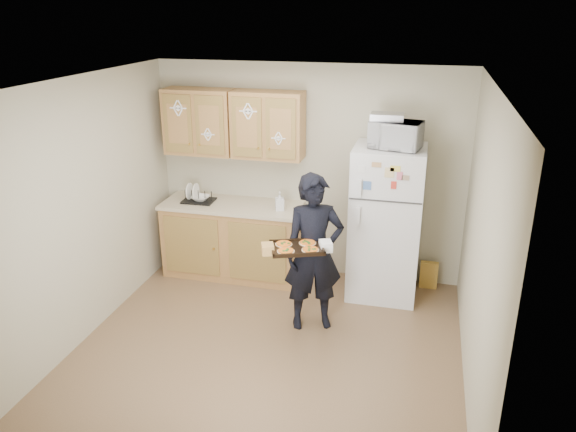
# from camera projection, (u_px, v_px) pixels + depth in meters

# --- Properties ---
(floor) EXTENTS (3.60, 3.60, 0.00)m
(floor) POSITION_uv_depth(u_px,v_px,m) (267.00, 350.00, 5.36)
(floor) COLOR brown
(floor) RESTS_ON ground
(ceiling) EXTENTS (3.60, 3.60, 0.00)m
(ceiling) POSITION_uv_depth(u_px,v_px,m) (263.00, 83.00, 4.47)
(ceiling) COLOR beige
(ceiling) RESTS_ON wall_back
(wall_back) EXTENTS (3.60, 0.04, 2.50)m
(wall_back) POSITION_uv_depth(u_px,v_px,m) (308.00, 173.00, 6.55)
(wall_back) COLOR #B0A98F
(wall_back) RESTS_ON floor
(wall_front) EXTENTS (3.60, 0.04, 2.50)m
(wall_front) POSITION_uv_depth(u_px,v_px,m) (180.00, 340.00, 3.28)
(wall_front) COLOR #B0A98F
(wall_front) RESTS_ON floor
(wall_left) EXTENTS (0.04, 3.60, 2.50)m
(wall_left) POSITION_uv_depth(u_px,v_px,m) (84.00, 211.00, 5.32)
(wall_left) COLOR #B0A98F
(wall_left) RESTS_ON floor
(wall_right) EXTENTS (0.04, 3.60, 2.50)m
(wall_right) POSITION_uv_depth(u_px,v_px,m) (481.00, 249.00, 4.51)
(wall_right) COLOR #B0A98F
(wall_right) RESTS_ON floor
(refrigerator) EXTENTS (0.75, 0.70, 1.70)m
(refrigerator) POSITION_uv_depth(u_px,v_px,m) (386.00, 223.00, 6.14)
(refrigerator) COLOR silver
(refrigerator) RESTS_ON floor
(base_cabinet) EXTENTS (1.60, 0.60, 0.86)m
(base_cabinet) POSITION_uv_depth(u_px,v_px,m) (233.00, 241.00, 6.74)
(base_cabinet) COLOR olive
(base_cabinet) RESTS_ON floor
(countertop) EXTENTS (1.64, 0.64, 0.04)m
(countertop) POSITION_uv_depth(u_px,v_px,m) (232.00, 205.00, 6.58)
(countertop) COLOR beige
(countertop) RESTS_ON base_cabinet
(upper_cab_left) EXTENTS (0.80, 0.33, 0.75)m
(upper_cab_left) POSITION_uv_depth(u_px,v_px,m) (200.00, 122.00, 6.46)
(upper_cab_left) COLOR olive
(upper_cab_left) RESTS_ON wall_back
(upper_cab_right) EXTENTS (0.80, 0.33, 0.75)m
(upper_cab_right) POSITION_uv_depth(u_px,v_px,m) (268.00, 125.00, 6.28)
(upper_cab_right) COLOR olive
(upper_cab_right) RESTS_ON wall_back
(cereal_box) EXTENTS (0.20, 0.07, 0.32)m
(cereal_box) POSITION_uv_depth(u_px,v_px,m) (429.00, 275.00, 6.48)
(cereal_box) COLOR gold
(cereal_box) RESTS_ON floor
(person) EXTENTS (0.68, 0.57, 1.60)m
(person) POSITION_uv_depth(u_px,v_px,m) (314.00, 253.00, 5.51)
(person) COLOR black
(person) RESTS_ON floor
(baking_tray) EXTENTS (0.58, 0.51, 0.04)m
(baking_tray) POSITION_uv_depth(u_px,v_px,m) (297.00, 248.00, 5.22)
(baking_tray) COLOR black
(baking_tray) RESTS_ON person
(pizza_front_left) EXTENTS (0.16, 0.16, 0.02)m
(pizza_front_left) POSITION_uv_depth(u_px,v_px,m) (286.00, 251.00, 5.13)
(pizza_front_left) COLOR orange
(pizza_front_left) RESTS_ON baking_tray
(pizza_front_right) EXTENTS (0.16, 0.16, 0.02)m
(pizza_front_right) POSITION_uv_depth(u_px,v_px,m) (310.00, 250.00, 5.15)
(pizza_front_right) COLOR orange
(pizza_front_right) RESTS_ON baking_tray
(pizza_back_left) EXTENTS (0.16, 0.16, 0.02)m
(pizza_back_left) POSITION_uv_depth(u_px,v_px,m) (284.00, 244.00, 5.28)
(pizza_back_left) COLOR orange
(pizza_back_left) RESTS_ON baking_tray
(pizza_back_right) EXTENTS (0.16, 0.16, 0.02)m
(pizza_back_right) POSITION_uv_depth(u_px,v_px,m) (308.00, 243.00, 5.30)
(pizza_back_right) COLOR orange
(pizza_back_right) RESTS_ON baking_tray
(microwave) EXTENTS (0.57, 0.44, 0.28)m
(microwave) POSITION_uv_depth(u_px,v_px,m) (396.00, 135.00, 5.73)
(microwave) COLOR silver
(microwave) RESTS_ON refrigerator
(foil_pan) EXTENTS (0.34, 0.24, 0.07)m
(foil_pan) POSITION_uv_depth(u_px,v_px,m) (387.00, 117.00, 5.72)
(foil_pan) COLOR #B1B0B7
(foil_pan) RESTS_ON microwave
(dish_rack) EXTENTS (0.37, 0.28, 0.15)m
(dish_rack) POSITION_uv_depth(u_px,v_px,m) (198.00, 196.00, 6.63)
(dish_rack) COLOR black
(dish_rack) RESTS_ON countertop
(bowl) EXTENTS (0.23, 0.23, 0.05)m
(bowl) POSITION_uv_depth(u_px,v_px,m) (201.00, 198.00, 6.63)
(bowl) COLOR white
(bowl) RESTS_ON dish_rack
(soap_bottle) EXTENTS (0.12, 0.12, 0.21)m
(soap_bottle) POSITION_uv_depth(u_px,v_px,m) (280.00, 201.00, 6.34)
(soap_bottle) COLOR silver
(soap_bottle) RESTS_ON countertop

